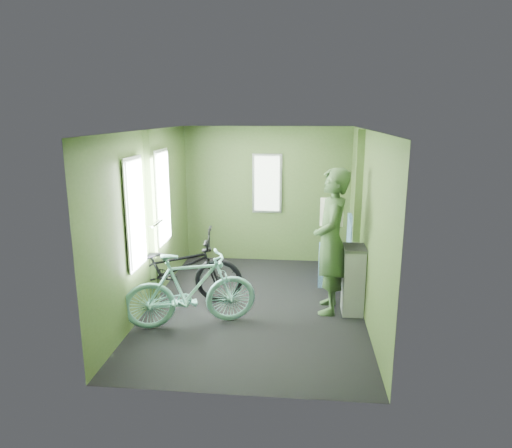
{
  "coord_description": "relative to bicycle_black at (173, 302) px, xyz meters",
  "views": [
    {
      "loc": [
        0.57,
        -5.64,
        2.5
      ],
      "look_at": [
        0.0,
        0.1,
        1.1
      ],
      "focal_mm": 32.0,
      "sensor_mm": 36.0,
      "label": 1
    }
  ],
  "objects": [
    {
      "name": "passenger",
      "position": [
        2.09,
        -0.03,
        0.93
      ],
      "size": [
        0.47,
        0.74,
        1.86
      ],
      "rotation": [
        0.0,
        0.0,
        -1.61
      ],
      "color": "#314C29",
      "rests_on": "ground"
    },
    {
      "name": "bicycle_black",
      "position": [
        0.0,
        0.0,
        0.0
      ],
      "size": [
        1.95,
        0.95,
        1.07
      ],
      "primitive_type": "imported",
      "rotation": [
        0.0,
        -0.14,
        1.66
      ],
      "color": "black",
      "rests_on": "ground"
    },
    {
      "name": "bench_seat",
      "position": [
        2.27,
        1.18,
        0.28
      ],
      "size": [
        0.54,
        0.92,
        0.95
      ],
      "rotation": [
        0.0,
        0.0,
        -0.04
      ],
      "color": "#334E6B",
      "rests_on": "ground"
    },
    {
      "name": "waste_box",
      "position": [
        2.38,
        -0.07,
        0.44
      ],
      "size": [
        0.26,
        0.36,
        0.88
      ],
      "primitive_type": "cube",
      "color": "gray",
      "rests_on": "ground"
    },
    {
      "name": "bicycle_mint",
      "position": [
        0.42,
        -0.67,
        0.0
      ],
      "size": [
        1.66,
        1.02,
        0.99
      ],
      "primitive_type": "imported",
      "rotation": [
        0.0,
        -0.11,
        1.9
      ],
      "color": "#80CDC7",
      "rests_on": "ground"
    },
    {
      "name": "room",
      "position": [
        1.08,
        0.05,
        1.44
      ],
      "size": [
        4.0,
        4.02,
        2.31
      ],
      "color": "black",
      "rests_on": "ground"
    }
  ]
}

